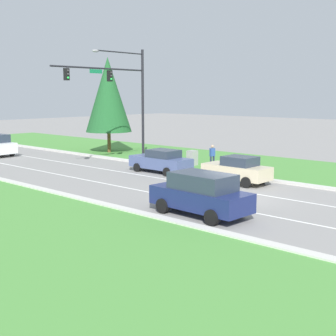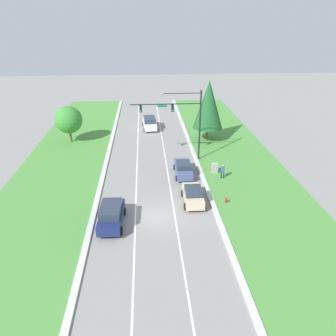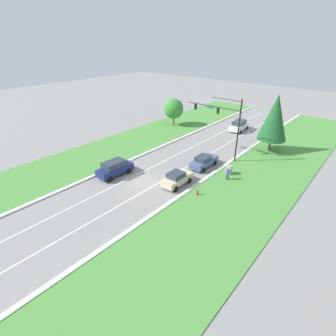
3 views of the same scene
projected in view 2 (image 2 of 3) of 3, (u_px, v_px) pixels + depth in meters
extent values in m
plane|color=gray|center=(155.00, 217.00, 29.73)|extent=(160.00, 160.00, 0.00)
cube|color=beige|center=(217.00, 214.00, 30.07)|extent=(0.50, 90.00, 0.15)
cube|color=beige|center=(92.00, 219.00, 29.33)|extent=(0.50, 90.00, 0.15)
cube|color=#4C8E3D|center=(272.00, 212.00, 30.43)|extent=(10.00, 90.00, 0.08)
cube|color=#4C8E3D|center=(32.00, 222.00, 29.00)|extent=(10.00, 90.00, 0.08)
cube|color=white|center=(135.00, 218.00, 29.62)|extent=(0.14, 81.00, 0.01)
cube|color=white|center=(175.00, 216.00, 29.85)|extent=(0.14, 81.00, 0.01)
cylinder|color=black|center=(200.00, 126.00, 39.79)|extent=(0.20, 0.20, 8.81)
cylinder|color=black|center=(166.00, 104.00, 38.33)|extent=(8.35, 0.12, 0.12)
cube|color=#147042|center=(162.00, 106.00, 38.39)|extent=(1.10, 0.04, 0.28)
cylinder|color=black|center=(182.00, 93.00, 37.93)|extent=(4.59, 0.09, 0.09)
ellipsoid|color=gray|center=(162.00, 94.00, 37.80)|extent=(0.56, 0.28, 0.20)
cube|color=black|center=(173.00, 108.00, 38.59)|extent=(0.28, 0.32, 0.80)
sphere|color=#2D2D2D|center=(173.00, 107.00, 38.34)|extent=(0.16, 0.16, 0.16)
sphere|color=#2D2D2D|center=(173.00, 109.00, 38.44)|extent=(0.16, 0.16, 0.16)
sphere|color=#23D647|center=(173.00, 110.00, 38.54)|extent=(0.16, 0.16, 0.16)
cube|color=black|center=(141.00, 109.00, 38.35)|extent=(0.28, 0.32, 0.80)
sphere|color=#2D2D2D|center=(141.00, 107.00, 38.10)|extent=(0.16, 0.16, 0.16)
sphere|color=#2D2D2D|center=(141.00, 109.00, 38.19)|extent=(0.16, 0.16, 0.16)
sphere|color=#23D647|center=(141.00, 111.00, 38.29)|extent=(0.16, 0.16, 0.16)
cube|color=#475684|center=(183.00, 169.00, 37.40)|extent=(1.79, 4.64, 0.79)
cube|color=#283342|center=(183.00, 165.00, 36.87)|extent=(1.59, 2.09, 0.53)
cylinder|color=black|center=(189.00, 167.00, 38.91)|extent=(0.24, 0.60, 0.60)
cylinder|color=black|center=(175.00, 167.00, 38.81)|extent=(0.24, 0.60, 0.60)
cylinder|color=black|center=(192.00, 178.00, 36.32)|extent=(0.24, 0.60, 0.60)
cylinder|color=black|center=(177.00, 178.00, 36.22)|extent=(0.24, 0.60, 0.60)
cube|color=navy|center=(112.00, 217.00, 28.42)|extent=(2.14, 4.79, 0.85)
cube|color=#283342|center=(111.00, 210.00, 27.97)|extent=(1.86, 2.90, 0.74)
cylinder|color=black|center=(124.00, 212.00, 29.94)|extent=(0.27, 0.70, 0.69)
cylinder|color=black|center=(104.00, 212.00, 29.90)|extent=(0.27, 0.70, 0.69)
cylinder|color=black|center=(121.00, 230.00, 27.30)|extent=(0.27, 0.70, 0.69)
cylinder|color=black|center=(98.00, 231.00, 27.25)|extent=(0.27, 0.70, 0.69)
cube|color=white|center=(150.00, 124.00, 52.80)|extent=(2.23, 5.02, 0.92)
cube|color=#283342|center=(150.00, 119.00, 52.35)|extent=(1.92, 3.05, 0.70)
cylinder|color=black|center=(155.00, 124.00, 54.48)|extent=(0.28, 0.62, 0.60)
cylinder|color=black|center=(143.00, 124.00, 54.25)|extent=(0.28, 0.62, 0.60)
cylinder|color=black|center=(156.00, 129.00, 51.74)|extent=(0.28, 0.62, 0.60)
cylinder|color=black|center=(144.00, 130.00, 51.52)|extent=(0.28, 0.62, 0.60)
cube|color=beige|center=(193.00, 196.00, 31.81)|extent=(1.78, 4.20, 0.79)
cube|color=#283342|center=(193.00, 191.00, 31.30)|extent=(1.58, 1.90, 0.56)
cylinder|color=black|center=(199.00, 193.00, 33.21)|extent=(0.25, 0.65, 0.65)
cylinder|color=black|center=(183.00, 193.00, 33.11)|extent=(0.25, 0.65, 0.65)
cylinder|color=black|center=(203.00, 206.00, 30.86)|extent=(0.25, 0.65, 0.65)
cylinder|color=black|center=(185.00, 207.00, 30.76)|extent=(0.25, 0.65, 0.65)
cube|color=#9E9E99|center=(215.00, 168.00, 37.82)|extent=(0.70, 0.60, 1.21)
cylinder|color=#232842|center=(221.00, 175.00, 36.66)|extent=(0.14, 0.14, 0.84)
cylinder|color=#232842|center=(223.00, 175.00, 36.61)|extent=(0.14, 0.14, 0.84)
cube|color=#2D4C99|center=(223.00, 169.00, 36.33)|extent=(0.43, 0.32, 0.60)
sphere|color=tan|center=(223.00, 166.00, 36.14)|extent=(0.22, 0.22, 0.22)
cylinder|color=red|center=(226.00, 201.00, 31.83)|extent=(0.20, 0.20, 0.55)
sphere|color=red|center=(226.00, 198.00, 31.69)|extent=(0.18, 0.18, 0.18)
cylinder|color=red|center=(225.00, 201.00, 31.81)|extent=(0.10, 0.09, 0.09)
cylinder|color=red|center=(227.00, 200.00, 31.82)|extent=(0.10, 0.09, 0.09)
cylinder|color=brown|center=(207.00, 134.00, 47.55)|extent=(0.32, 0.32, 2.00)
cone|color=#1E5628|center=(209.00, 105.00, 45.71)|extent=(4.21, 4.21, 6.74)
cylinder|color=brown|center=(71.00, 136.00, 47.01)|extent=(0.32, 0.32, 1.91)
sphere|color=#388433|center=(69.00, 120.00, 46.00)|extent=(3.84, 3.84, 3.84)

